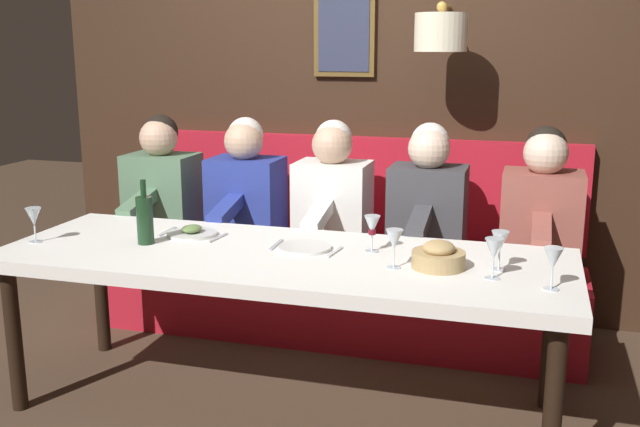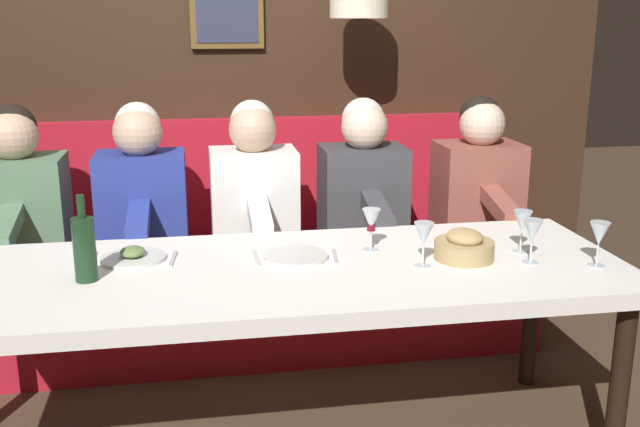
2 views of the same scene
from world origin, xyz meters
TOP-DOWN VIEW (x-y plane):
  - dining_table at (0.00, 0.00)m, footprint 0.90×2.53m
  - banquette_bench at (0.89, 0.00)m, footprint 0.52×2.73m
  - back_wall_panel at (1.46, -0.01)m, footprint 0.59×3.93m
  - diner_nearest at (0.88, -1.10)m, footprint 0.60×0.40m
  - diner_near at (0.88, -0.51)m, footprint 0.60×0.40m
  - diner_middle at (0.88, 0.01)m, footprint 0.60×0.40m
  - diner_far at (0.88, 0.53)m, footprint 0.60×0.40m
  - diner_farthest at (0.88, 1.06)m, footprint 0.60×0.40m
  - place_setting_0 at (0.09, -0.08)m, footprint 0.24×0.32m
  - place_setting_1 at (0.17, 0.52)m, footprint 0.24×0.32m
  - wine_glass_1 at (0.14, -0.37)m, footprint 0.07×0.07m
  - wine_glass_2 at (0.02, -0.93)m, footprint 0.07×0.07m
  - wine_glass_3 at (-0.18, -1.13)m, footprint 0.07×0.07m
  - wine_glass_4 at (-0.11, -0.91)m, footprint 0.07×0.07m
  - wine_glass_5 at (-0.08, -0.51)m, footprint 0.07×0.07m
  - wine_bottle at (-0.02, 0.66)m, footprint 0.08×0.08m
  - bread_bowl at (-0.02, -0.69)m, footprint 0.22×0.22m

SIDE VIEW (x-z plane):
  - banquette_bench at x=0.89m, z-range 0.00..0.45m
  - dining_table at x=0.00m, z-range 0.31..1.05m
  - place_setting_0 at x=0.09m, z-range 0.74..0.75m
  - place_setting_1 at x=0.17m, z-range 0.73..0.78m
  - bread_bowl at x=-0.02m, z-range 0.73..0.85m
  - diner_nearest at x=0.88m, z-range 0.42..1.21m
  - diner_near at x=0.88m, z-range 0.42..1.21m
  - diner_middle at x=0.88m, z-range 0.42..1.21m
  - diner_far at x=0.88m, z-range 0.42..1.21m
  - diner_farthest at x=0.88m, z-range 0.42..1.21m
  - wine_glass_1 at x=0.14m, z-range 0.77..0.94m
  - wine_bottle at x=-0.02m, z-range 0.71..1.01m
  - wine_glass_2 at x=0.02m, z-range 0.77..0.94m
  - wine_glass_3 at x=-0.18m, z-range 0.77..0.94m
  - wine_glass_4 at x=-0.11m, z-range 0.77..0.94m
  - wine_glass_5 at x=-0.08m, z-range 0.77..0.94m
  - back_wall_panel at x=1.46m, z-range -0.08..2.82m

